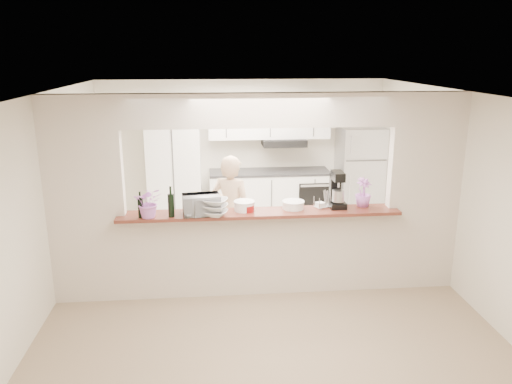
{
  "coord_description": "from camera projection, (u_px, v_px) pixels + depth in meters",
  "views": [
    {
      "loc": [
        -0.58,
        -5.76,
        2.94
      ],
      "look_at": [
        -0.01,
        0.3,
        1.24
      ],
      "focal_mm": 35.0,
      "sensor_mm": 36.0,
      "label": 1
    }
  ],
  "objects": [
    {
      "name": "wine_bottle_a",
      "position": [
        171.0,
        205.0,
        5.79
      ],
      "size": [
        0.07,
        0.07,
        0.37
      ],
      "color": "black",
      "rests_on": "bar_counter"
    },
    {
      "name": "flower_left",
      "position": [
        149.0,
        202.0,
        5.76
      ],
      "size": [
        0.33,
        0.29,
        0.36
      ],
      "primitive_type": "imported",
      "rotation": [
        0.0,
        0.0,
        0.02
      ],
      "color": "#D671C6",
      "rests_on": "bar_counter"
    },
    {
      "name": "plate_stack_a",
      "position": [
        244.0,
        206.0,
        6.05
      ],
      "size": [
        0.26,
        0.26,
        0.12
      ],
      "color": "white",
      "rests_on": "bar_counter"
    },
    {
      "name": "red_bowl",
      "position": [
        247.0,
        208.0,
        6.02
      ],
      "size": [
        0.16,
        0.16,
        0.08
      ],
      "primitive_type": "cylinder",
      "color": "maroon",
      "rests_on": "bar_counter"
    },
    {
      "name": "wine_bottle_b",
      "position": [
        141.0,
        208.0,
        5.77
      ],
      "size": [
        0.06,
        0.06,
        0.31
      ],
      "color": "black",
      "rests_on": "bar_counter"
    },
    {
      "name": "person",
      "position": [
        231.0,
        213.0,
        6.89
      ],
      "size": [
        0.7,
        0.61,
        1.61
      ],
      "primitive_type": "imported",
      "rotation": [
        0.0,
        0.0,
        2.68
      ],
      "color": "#D7B18C",
      "rests_on": "floor"
    },
    {
      "name": "utensil_caddy",
      "position": [
        323.0,
        200.0,
        6.17
      ],
      "size": [
        0.26,
        0.21,
        0.21
      ],
      "color": "silver",
      "rests_on": "bar_counter"
    },
    {
      "name": "stand_mixer",
      "position": [
        337.0,
        191.0,
        6.16
      ],
      "size": [
        0.2,
        0.31,
        0.45
      ],
      "color": "black",
      "rests_on": "bar_counter"
    },
    {
      "name": "floor",
      "position": [
        259.0,
        291.0,
        6.36
      ],
      "size": [
        6.0,
        6.0,
        0.0
      ],
      "primitive_type": "plane",
      "color": "gray",
      "rests_on": "ground"
    },
    {
      "name": "plate_stack_b",
      "position": [
        293.0,
        205.0,
        6.12
      ],
      "size": [
        0.27,
        0.27,
        0.1
      ],
      "color": "white",
      "rests_on": "bar_counter"
    },
    {
      "name": "flower_right",
      "position": [
        363.0,
        192.0,
        6.19
      ],
      "size": [
        0.26,
        0.26,
        0.36
      ],
      "primitive_type": "imported",
      "rotation": [
        0.0,
        0.0,
        0.41
      ],
      "color": "#CE71D2",
      "rests_on": "bar_counter"
    },
    {
      "name": "toaster_oven",
      "position": [
        201.0,
        205.0,
        5.88
      ],
      "size": [
        0.47,
        0.35,
        0.24
      ],
      "primitive_type": "imported",
      "rotation": [
        0.0,
        0.0,
        0.13
      ],
      "color": "#A7A8AC",
      "rests_on": "bar_counter"
    },
    {
      "name": "bar_counter",
      "position": [
        259.0,
        250.0,
        6.2
      ],
      "size": [
        3.4,
        0.38,
        1.09
      ],
      "color": "beige",
      "rests_on": "floor"
    },
    {
      "name": "tan_bowl",
      "position": [
        291.0,
        204.0,
        6.17
      ],
      "size": [
        0.16,
        0.16,
        0.07
      ],
      "primitive_type": "cylinder",
      "color": "beige",
      "rests_on": "bar_counter"
    },
    {
      "name": "tile_overlay",
      "position": [
        250.0,
        246.0,
        7.85
      ],
      "size": [
        5.0,
        2.9,
        0.01
      ],
      "primitive_type": "cube",
      "color": "beige",
      "rests_on": "floor"
    },
    {
      "name": "kitchen_cabinets",
      "position": [
        233.0,
        169.0,
        8.7
      ],
      "size": [
        3.15,
        0.62,
        2.25
      ],
      "color": "silver",
      "rests_on": "floor"
    },
    {
      "name": "refrigerator",
      "position": [
        359.0,
        175.0,
        8.86
      ],
      "size": [
        0.75,
        0.7,
        1.7
      ],
      "primitive_type": "cube",
      "color": "#B1B1B6",
      "rests_on": "floor"
    },
    {
      "name": "serving_bowls",
      "position": [
        215.0,
        208.0,
        5.83
      ],
      "size": [
        0.36,
        0.36,
        0.21
      ],
      "primitive_type": "imported",
      "rotation": [
        0.0,
        0.0,
        -0.38
      ],
      "color": "silver",
      "rests_on": "bar_counter"
    },
    {
      "name": "partition",
      "position": [
        260.0,
        179.0,
        5.96
      ],
      "size": [
        5.0,
        0.15,
        2.5
      ],
      "color": "beige",
      "rests_on": "floor"
    }
  ]
}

